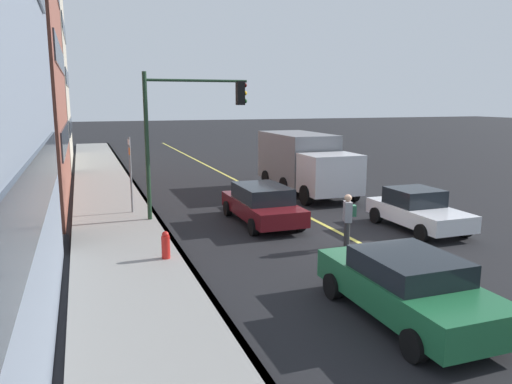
% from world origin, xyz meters
% --- Properties ---
extents(ground, '(200.00, 200.00, 0.00)m').
position_xyz_m(ground, '(0.00, 0.00, 0.00)').
color(ground, black).
extents(sidewalk_slab, '(80.00, 3.17, 0.15)m').
position_xyz_m(sidewalk_slab, '(0.00, 7.22, 0.07)').
color(sidewalk_slab, gray).
rests_on(sidewalk_slab, ground).
extents(curb_edge, '(80.00, 0.16, 0.15)m').
position_xyz_m(curb_edge, '(0.00, 5.72, 0.07)').
color(curb_edge, slate).
rests_on(curb_edge, ground).
extents(lane_stripe_center, '(80.00, 0.16, 0.01)m').
position_xyz_m(lane_stripe_center, '(0.00, 0.00, 0.01)').
color(lane_stripe_center, '#D8CC4C').
rests_on(lane_stripe_center, ground).
extents(car_green, '(4.52, 2.08, 1.43)m').
position_xyz_m(car_green, '(-5.55, 2.06, 0.74)').
color(car_green, '#1E6038').
rests_on(car_green, ground).
extents(car_maroon, '(4.68, 1.98, 1.44)m').
position_xyz_m(car_maroon, '(3.21, 2.07, 0.75)').
color(car_maroon, '#591116').
rests_on(car_maroon, ground).
extents(car_white, '(4.04, 1.95, 1.45)m').
position_xyz_m(car_white, '(0.50, -2.85, 0.72)').
color(car_white, silver).
rests_on(car_white, ground).
extents(truck_gray, '(7.07, 2.63, 2.92)m').
position_xyz_m(truck_gray, '(8.33, -2.04, 1.57)').
color(truck_gray, silver).
rests_on(truck_gray, ground).
extents(pedestrian_with_backpack, '(0.45, 0.45, 1.70)m').
position_xyz_m(pedestrian_with_backpack, '(-0.63, 0.63, 1.00)').
color(pedestrian_with_backpack, '#383838').
rests_on(pedestrian_with_backpack, ground).
extents(traffic_light_mast, '(0.28, 3.96, 5.58)m').
position_xyz_m(traffic_light_mast, '(4.64, 4.53, 3.83)').
color(traffic_light_mast, '#1E3823').
rests_on(traffic_light_mast, ground).
extents(street_sign_post, '(0.60, 0.08, 3.15)m').
position_xyz_m(street_sign_post, '(6.07, 6.54, 1.84)').
color(street_sign_post, slate).
rests_on(street_sign_post, ground).
extents(fire_hydrant, '(0.24, 0.24, 0.94)m').
position_xyz_m(fire_hydrant, '(-0.24, 6.24, 0.47)').
color(fire_hydrant, red).
rests_on(fire_hydrant, ground).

